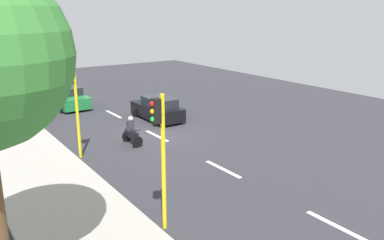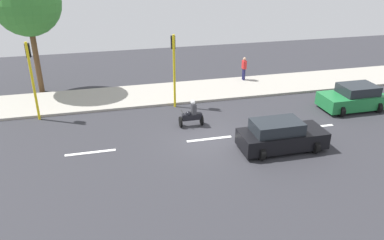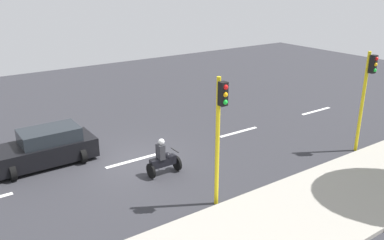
% 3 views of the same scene
% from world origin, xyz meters
% --- Properties ---
extents(ground_plane, '(40.00, 60.00, 0.10)m').
position_xyz_m(ground_plane, '(0.00, 0.00, -0.05)').
color(ground_plane, '#2D2D33').
extents(sidewalk, '(4.00, 60.00, 0.15)m').
position_xyz_m(sidewalk, '(7.00, 0.00, 0.07)').
color(sidewalk, '#9E998E').
rests_on(sidewalk, ground).
extents(lane_stripe_far_north, '(0.20, 2.40, 0.01)m').
position_xyz_m(lane_stripe_far_north, '(0.00, -12.00, 0.01)').
color(lane_stripe_far_north, white).
rests_on(lane_stripe_far_north, ground).
extents(lane_stripe_north, '(0.20, 2.40, 0.01)m').
position_xyz_m(lane_stripe_north, '(0.00, -6.00, 0.01)').
color(lane_stripe_north, white).
rests_on(lane_stripe_north, ground).
extents(lane_stripe_mid, '(0.20, 2.40, 0.01)m').
position_xyz_m(lane_stripe_mid, '(0.00, 0.00, 0.01)').
color(lane_stripe_mid, white).
rests_on(lane_stripe_mid, ground).
extents(lane_stripe_south, '(0.20, 2.40, 0.01)m').
position_xyz_m(lane_stripe_south, '(0.00, 6.00, 0.01)').
color(lane_stripe_south, white).
rests_on(lane_stripe_south, ground).
extents(lane_stripe_far_south, '(0.20, 2.40, 0.01)m').
position_xyz_m(lane_stripe_far_south, '(0.00, 12.00, 0.01)').
color(lane_stripe_far_south, white).
rests_on(lane_stripe_far_south, ground).
extents(car_black, '(2.17, 4.21, 1.52)m').
position_xyz_m(car_black, '(-1.82, -3.07, 0.71)').
color(car_black, black).
rests_on(car_black, ground).
extents(car_green, '(2.35, 3.81, 1.52)m').
position_xyz_m(car_green, '(1.84, -9.66, 0.71)').
color(car_green, '#1E7238').
rests_on(car_green, ground).
extents(motorcycle, '(0.60, 1.30, 1.53)m').
position_xyz_m(motorcycle, '(1.80, 0.50, 0.64)').
color(motorcycle, black).
rests_on(motorcycle, ground).
extents(traffic_light_corner, '(0.49, 0.24, 4.50)m').
position_xyz_m(traffic_light_corner, '(4.85, 8.85, 2.93)').
color(traffic_light_corner, yellow).
rests_on(traffic_light_corner, ground).
extents(traffic_light_midblock, '(0.49, 0.24, 4.50)m').
position_xyz_m(traffic_light_midblock, '(4.85, 0.85, 2.93)').
color(traffic_light_midblock, yellow).
rests_on(traffic_light_midblock, ground).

